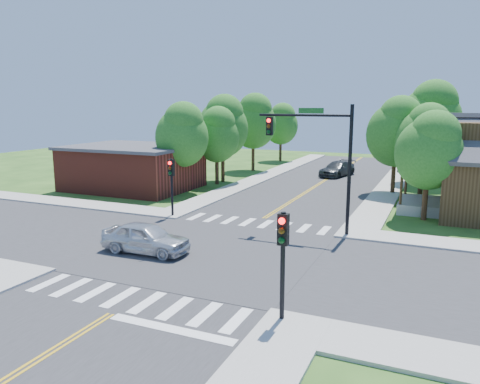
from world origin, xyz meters
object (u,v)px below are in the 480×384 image
at_px(signal_mast_ne, 319,148).
at_px(car_dgrey, 337,169).
at_px(signal_pole_se, 283,246).
at_px(car_silver, 146,238).
at_px(signal_pole_nw, 171,177).

xyz_separation_m(signal_mast_ne, car_dgrey, (-3.43, 21.38, -4.12)).
relative_size(signal_mast_ne, signal_pole_se, 1.89).
xyz_separation_m(signal_mast_ne, car_silver, (-6.77, -6.88, -4.09)).
height_order(signal_mast_ne, signal_pole_nw, signal_mast_ne).
bearing_deg(signal_mast_ne, car_silver, -134.51).
height_order(signal_pole_nw, car_dgrey, signal_pole_nw).
bearing_deg(car_dgrey, car_silver, -81.74).
bearing_deg(signal_pole_se, signal_pole_nw, 135.00).
height_order(signal_mast_ne, signal_pole_se, signal_mast_ne).
relative_size(signal_mast_ne, car_dgrey, 1.34).
bearing_deg(car_silver, signal_pole_nw, 20.46).
relative_size(signal_mast_ne, signal_pole_nw, 1.89).
relative_size(signal_pole_se, car_dgrey, 0.71).
bearing_deg(signal_pole_se, car_silver, 152.88).
distance_m(signal_pole_nw, car_silver, 7.64).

